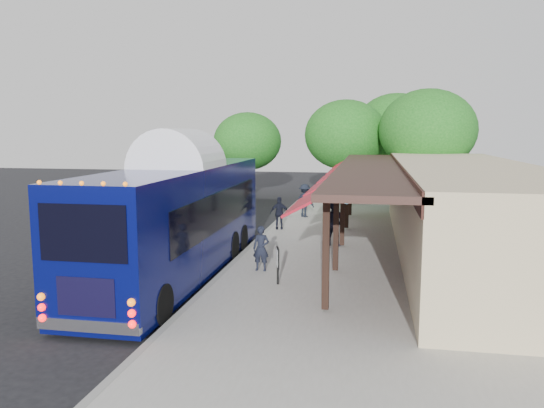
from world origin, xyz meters
The scene contains 15 objects.
ground centered at (0.00, 0.00, 0.00)m, with size 90.00×90.00×0.00m, color black.
sidewalk centered at (5.00, 4.00, 0.07)m, with size 10.00×40.00×0.15m, color #9E9B93.
curb centered at (0.05, 4.00, 0.07)m, with size 0.20×40.00×0.16m, color gray.
station_shelter centered at (8.38, 4.00, 1.85)m, with size 8.15×20.00×3.60m.
coach_bus centered at (-1.45, -0.70, 2.11)m, with size 2.66×12.36×3.94m.
city_bus centered at (-5.99, 10.82, 1.57)m, with size 2.72×10.63×2.83m.
ped_a centered at (1.28, -0.27, 0.92)m, with size 0.56×0.37×1.54m, color black.
ped_b centered at (3.40, 4.28, 1.10)m, with size 0.93×0.72×1.90m, color black.
ped_c centered at (0.60, 7.34, 0.94)m, with size 0.93×0.39×1.58m, color black.
ped_d centered at (1.33, 11.30, 1.06)m, with size 1.18×0.68×1.82m, color black.
sign_board centered at (2.11, -1.76, 0.94)m, with size 0.19×0.52×1.16m.
tree_left centered at (3.17, 17.92, 4.61)m, with size 5.40×5.40×6.91m.
tree_mid centered at (6.55, 21.51, 5.02)m, with size 5.88×5.88×7.53m.
tree_right centered at (8.13, 15.57, 4.91)m, with size 5.75×5.75×7.36m.
tree_far centered at (-3.82, 19.49, 4.12)m, with size 4.83×4.83×6.19m.
Camera 1 is at (4.88, -17.48, 4.88)m, focal length 35.00 mm.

